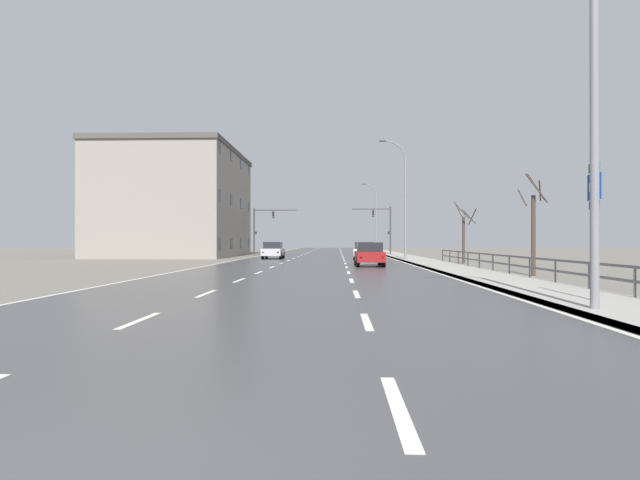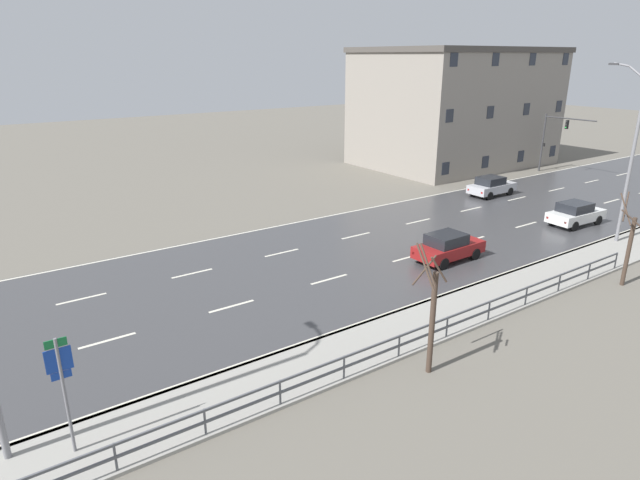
{
  "view_description": "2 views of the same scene",
  "coord_description": "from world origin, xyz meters",
  "px_view_note": "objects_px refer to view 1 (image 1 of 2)",
  "views": [
    {
      "loc": [
        1.73,
        -3.06,
        1.66
      ],
      "look_at": [
        -0.18,
        54.49,
        1.77
      ],
      "focal_mm": 28.85,
      "sensor_mm": 36.0,
      "label": 1
    },
    {
      "loc": [
        22.47,
        9.13,
        10.69
      ],
      "look_at": [
        0.0,
        24.65,
        1.26
      ],
      "focal_mm": 29.95,
      "sensor_mm": 36.0,
      "label": 2
    }
  ],
  "objects_px": {
    "street_lamp_foreground": "(589,73)",
    "traffic_signal_right": "(383,223)",
    "highway_sign": "(595,213)",
    "car_distant": "(273,250)",
    "brick_building": "(177,203)",
    "car_far_left": "(364,251)",
    "car_far_right": "(369,254)",
    "street_lamp_distant": "(376,218)",
    "traffic_signal_left": "(262,224)",
    "street_lamp_midground": "(404,201)"
  },
  "relations": [
    {
      "from": "traffic_signal_left",
      "to": "highway_sign",
      "type": "bearing_deg",
      "value": -71.51
    },
    {
      "from": "street_lamp_midground",
      "to": "traffic_signal_left",
      "type": "bearing_deg",
      "value": 133.68
    },
    {
      "from": "car_distant",
      "to": "street_lamp_foreground",
      "type": "bearing_deg",
      "value": -72.23
    },
    {
      "from": "car_far_right",
      "to": "brick_building",
      "type": "xyz_separation_m",
      "value": [
        -19.55,
        21.72,
        4.96
      ]
    },
    {
      "from": "street_lamp_midground",
      "to": "car_far_left",
      "type": "distance_m",
      "value": 5.57
    },
    {
      "from": "street_lamp_distant",
      "to": "traffic_signal_left",
      "type": "distance_m",
      "value": 22.53
    },
    {
      "from": "street_lamp_foreground",
      "to": "traffic_signal_left",
      "type": "height_order",
      "value": "street_lamp_foreground"
    },
    {
      "from": "car_far_right",
      "to": "brick_building",
      "type": "distance_m",
      "value": 29.64
    },
    {
      "from": "car_far_left",
      "to": "car_distant",
      "type": "xyz_separation_m",
      "value": [
        -8.31,
        1.87,
        0.0
      ]
    },
    {
      "from": "highway_sign",
      "to": "car_far_left",
      "type": "height_order",
      "value": "highway_sign"
    },
    {
      "from": "street_lamp_foreground",
      "to": "car_distant",
      "type": "relative_size",
      "value": 2.72
    },
    {
      "from": "street_lamp_midground",
      "to": "traffic_signal_left",
      "type": "height_order",
      "value": "street_lamp_midground"
    },
    {
      "from": "traffic_signal_left",
      "to": "car_far_right",
      "type": "relative_size",
      "value": 1.34
    },
    {
      "from": "car_far_right",
      "to": "car_distant",
      "type": "bearing_deg",
      "value": 119.52
    },
    {
      "from": "street_lamp_midground",
      "to": "brick_building",
      "type": "height_order",
      "value": "brick_building"
    },
    {
      "from": "street_lamp_foreground",
      "to": "traffic_signal_right",
      "type": "height_order",
      "value": "street_lamp_foreground"
    },
    {
      "from": "street_lamp_foreground",
      "to": "highway_sign",
      "type": "xyz_separation_m",
      "value": [
        0.92,
        1.6,
        -3.11
      ]
    },
    {
      "from": "traffic_signal_right",
      "to": "brick_building",
      "type": "bearing_deg",
      "value": -169.49
    },
    {
      "from": "car_far_right",
      "to": "car_far_left",
      "type": "bearing_deg",
      "value": 87.89
    },
    {
      "from": "traffic_signal_right",
      "to": "brick_building",
      "type": "height_order",
      "value": "brick_building"
    },
    {
      "from": "street_lamp_midground",
      "to": "traffic_signal_right",
      "type": "bearing_deg",
      "value": 91.36
    },
    {
      "from": "street_lamp_distant",
      "to": "traffic_signal_right",
      "type": "xyz_separation_m",
      "value": [
        -0.37,
        -17.04,
        -1.35
      ]
    },
    {
      "from": "street_lamp_foreground",
      "to": "car_far_left",
      "type": "height_order",
      "value": "street_lamp_foreground"
    },
    {
      "from": "brick_building",
      "to": "traffic_signal_right",
      "type": "bearing_deg",
      "value": 10.51
    },
    {
      "from": "traffic_signal_left",
      "to": "car_far_right",
      "type": "bearing_deg",
      "value": -67.26
    },
    {
      "from": "street_lamp_distant",
      "to": "traffic_signal_left",
      "type": "height_order",
      "value": "street_lamp_distant"
    },
    {
      "from": "street_lamp_foreground",
      "to": "street_lamp_midground",
      "type": "bearing_deg",
      "value": 90.01
    },
    {
      "from": "car_distant",
      "to": "car_far_right",
      "type": "bearing_deg",
      "value": -60.18
    },
    {
      "from": "traffic_signal_right",
      "to": "car_far_right",
      "type": "height_order",
      "value": "traffic_signal_right"
    },
    {
      "from": "traffic_signal_left",
      "to": "car_far_left",
      "type": "xyz_separation_m",
      "value": [
        11.07,
        -13.82,
        -2.86
      ]
    },
    {
      "from": "traffic_signal_right",
      "to": "car_far_left",
      "type": "relative_size",
      "value": 1.34
    },
    {
      "from": "street_lamp_distant",
      "to": "car_far_left",
      "type": "height_order",
      "value": "street_lamp_distant"
    },
    {
      "from": "brick_building",
      "to": "street_lamp_distant",
      "type": "bearing_deg",
      "value": 42.55
    },
    {
      "from": "street_lamp_distant",
      "to": "brick_building",
      "type": "xyz_separation_m",
      "value": [
        -23.18,
        -21.27,
        0.72
      ]
    },
    {
      "from": "street_lamp_foreground",
      "to": "traffic_signal_left",
      "type": "xyz_separation_m",
      "value": [
        -14.41,
        47.43,
        -1.83
      ]
    },
    {
      "from": "car_far_left",
      "to": "car_far_right",
      "type": "height_order",
      "value": "same"
    },
    {
      "from": "car_far_left",
      "to": "car_distant",
      "type": "distance_m",
      "value": 8.52
    },
    {
      "from": "car_far_right",
      "to": "street_lamp_foreground",
      "type": "bearing_deg",
      "value": -81.22
    },
    {
      "from": "street_lamp_foreground",
      "to": "brick_building",
      "type": "relative_size",
      "value": 0.6
    },
    {
      "from": "traffic_signal_right",
      "to": "traffic_signal_left",
      "type": "relative_size",
      "value": 1.02
    },
    {
      "from": "street_lamp_foreground",
      "to": "highway_sign",
      "type": "bearing_deg",
      "value": 59.95
    },
    {
      "from": "street_lamp_distant",
      "to": "brick_building",
      "type": "bearing_deg",
      "value": -137.45
    },
    {
      "from": "street_lamp_midground",
      "to": "car_distant",
      "type": "bearing_deg",
      "value": 164.97
    },
    {
      "from": "highway_sign",
      "to": "traffic_signal_left",
      "type": "relative_size",
      "value": 0.67
    },
    {
      "from": "highway_sign",
      "to": "car_far_right",
      "type": "bearing_deg",
      "value": 102.75
    },
    {
      "from": "brick_building",
      "to": "street_lamp_midground",
      "type": "bearing_deg",
      "value": -25.55
    },
    {
      "from": "highway_sign",
      "to": "car_distant",
      "type": "height_order",
      "value": "highway_sign"
    },
    {
      "from": "street_lamp_distant",
      "to": "car_far_right",
      "type": "relative_size",
      "value": 2.49
    },
    {
      "from": "traffic_signal_left",
      "to": "brick_building",
      "type": "xyz_separation_m",
      "value": [
        -8.77,
        -4.0,
        2.1
      ]
    },
    {
      "from": "traffic_signal_left",
      "to": "street_lamp_foreground",
      "type": "bearing_deg",
      "value": -73.1
    }
  ]
}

